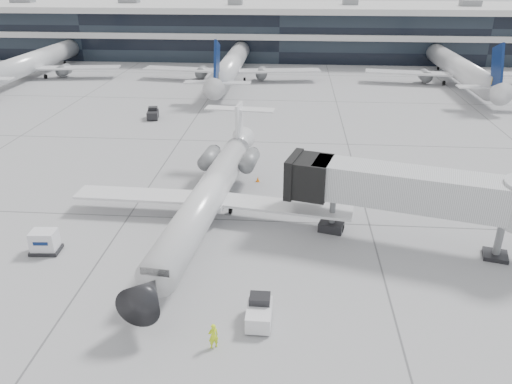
# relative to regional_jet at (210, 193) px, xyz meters

# --- Properties ---
(ground) EXTENTS (220.00, 220.00, 0.00)m
(ground) POSITION_rel_regional_jet_xyz_m (3.08, -0.24, -2.29)
(ground) COLOR gray
(ground) RESTS_ON ground
(terminal) EXTENTS (170.00, 22.00, 10.00)m
(terminal) POSITION_rel_regional_jet_xyz_m (3.08, 81.76, 2.71)
(terminal) COLOR black
(terminal) RESTS_ON ground
(bg_jet_left) EXTENTS (32.00, 40.00, 9.60)m
(bg_jet_left) POSITION_rel_regional_jet_xyz_m (-41.92, 54.76, -2.29)
(bg_jet_left) COLOR silver
(bg_jet_left) RESTS_ON ground
(bg_jet_center) EXTENTS (32.00, 40.00, 9.60)m
(bg_jet_center) POSITION_rel_regional_jet_xyz_m (-4.92, 54.76, -2.29)
(bg_jet_center) COLOR silver
(bg_jet_center) RESTS_ON ground
(bg_jet_right) EXTENTS (32.00, 40.00, 9.60)m
(bg_jet_right) POSITION_rel_regional_jet_xyz_m (35.08, 54.76, -2.29)
(bg_jet_right) COLOR silver
(bg_jet_right) RESTS_ON ground
(regional_jet) EXTENTS (23.26, 29.05, 6.70)m
(regional_jet) POSITION_rel_regional_jet_xyz_m (0.00, 0.00, 0.00)
(regional_jet) COLOR silver
(regional_jet) RESTS_ON ground
(jet_bridge) EXTENTS (18.65, 8.04, 6.05)m
(jet_bridge) POSITION_rel_regional_jet_xyz_m (16.50, -3.15, 2.12)
(jet_bridge) COLOR #B3B5B8
(jet_bridge) RESTS_ON ground
(ramp_worker) EXTENTS (0.69, 0.61, 1.57)m
(ramp_worker) POSITION_rel_regional_jet_xyz_m (2.65, -15.31, -1.50)
(ramp_worker) COLOR #D9FF1A
(ramp_worker) RESTS_ON ground
(baggage_tug) EXTENTS (1.46, 2.45, 1.55)m
(baggage_tug) POSITION_rel_regional_jet_xyz_m (5.00, -12.98, -1.59)
(baggage_tug) COLOR white
(baggage_tug) RESTS_ON ground
(cargo_uld) EXTENTS (2.16, 1.66, 1.69)m
(cargo_uld) POSITION_rel_regional_jet_xyz_m (-11.21, -6.32, -1.44)
(cargo_uld) COLOR black
(cargo_uld) RESTS_ON ground
(traffic_cone) EXTENTS (0.45, 0.45, 0.51)m
(traffic_cone) POSITION_rel_regional_jet_xyz_m (3.34, 7.93, -2.05)
(traffic_cone) COLOR orange
(traffic_cone) RESTS_ON ground
(far_tug) EXTENTS (1.79, 2.60, 1.53)m
(far_tug) POSITION_rel_regional_jet_xyz_m (-12.59, 28.47, -1.60)
(far_tug) COLOR black
(far_tug) RESTS_ON ground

